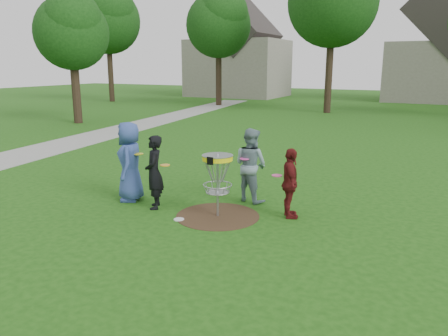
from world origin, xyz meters
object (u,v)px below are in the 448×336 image
at_px(player_grey, 251,165).
at_px(player_maroon, 290,183).
at_px(disc_golf_basket, 218,170).
at_px(player_blue, 130,162).
at_px(player_black, 154,172).

xyz_separation_m(player_grey, player_maroon, (1.21, -0.71, -0.13)).
bearing_deg(player_grey, player_maroon, 167.66).
distance_m(player_maroon, disc_golf_basket, 1.55).
bearing_deg(disc_golf_basket, player_blue, 177.92).
height_order(player_black, player_maroon, player_black).
bearing_deg(player_grey, player_black, 58.86).
bearing_deg(player_black, disc_golf_basket, 63.80).
bearing_deg(player_blue, player_maroon, 67.97).
bearing_deg(player_maroon, player_grey, 32.87).
relative_size(player_maroon, disc_golf_basket, 1.08).
height_order(player_blue, player_maroon, player_blue).
relative_size(player_blue, player_maroon, 1.26).
distance_m(player_black, disc_golf_basket, 1.54).
height_order(player_blue, disc_golf_basket, player_blue).
distance_m(player_black, player_maroon, 3.02).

